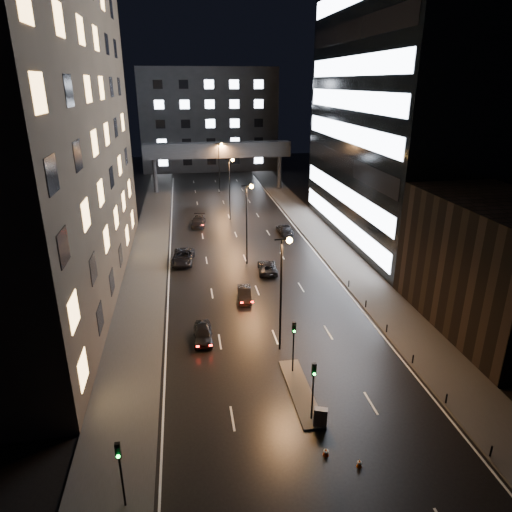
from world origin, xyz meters
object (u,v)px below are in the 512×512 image
object	(u,v)px
car_toward_a	(267,267)
car_away_a	(203,333)
car_away_b	(244,294)
car_away_d	(198,221)
car_toward_b	(285,229)
car_away_c	(183,257)
utility_cabinet	(320,417)

from	to	relation	value
car_toward_a	car_away_a	bearing A→B (deg)	64.95
car_away_b	car_away_d	distance (m)	27.60
car_toward_a	car_toward_b	size ratio (longest dim) A/B	0.98
car_away_c	car_away_a	bearing A→B (deg)	-78.99
car_away_c	utility_cabinet	bearing A→B (deg)	-68.10
car_away_c	car_toward_a	xyz separation A→B (m)	(10.05, -4.69, -0.13)
car_toward_a	utility_cabinet	xyz separation A→B (m)	(-1.36, -26.64, 0.14)
car_away_c	car_away_d	world-z (taller)	car_away_c
utility_cabinet	car_away_a	bearing A→B (deg)	141.26
car_toward_b	utility_cabinet	xyz separation A→B (m)	(-6.68, -40.88, 0.10)
car_away_b	utility_cabinet	world-z (taller)	utility_cabinet
car_away_c	utility_cabinet	size ratio (longest dim) A/B	4.37
car_away_a	car_away_c	xyz separation A→B (m)	(-1.54, 19.15, 0.08)
car_away_a	car_toward_b	distance (m)	31.85
car_away_b	utility_cabinet	xyz separation A→B (m)	(2.42, -19.67, 0.15)
car_away_b	car_toward_a	bearing A→B (deg)	66.62
car_toward_b	car_away_d	bearing A→B (deg)	-26.45
car_away_c	car_toward_b	xyz separation A→B (m)	(15.37, 9.55, -0.09)
utility_cabinet	car_away_c	bearing A→B (deg)	126.36
car_away_c	car_toward_b	world-z (taller)	car_away_c
car_away_b	car_away_d	bearing A→B (deg)	102.69
car_away_b	car_away_d	xyz separation A→B (m)	(-3.65, 27.35, 0.09)
car_away_c	car_away_d	distance (m)	15.91
car_toward_b	utility_cabinet	size ratio (longest dim) A/B	3.72
car_away_c	car_toward_b	bearing A→B (deg)	38.25
car_away_c	car_toward_a	distance (m)	11.09
car_away_c	car_away_b	bearing A→B (deg)	-55.33
car_away_a	utility_cabinet	xyz separation A→B (m)	(7.15, -12.18, 0.10)
car_away_b	car_toward_b	xyz separation A→B (m)	(9.10, 21.21, 0.05)
car_toward_b	car_toward_a	bearing A→B (deg)	68.81
car_away_b	car_away_d	world-z (taller)	car_away_d
car_away_b	car_toward_b	world-z (taller)	car_toward_b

